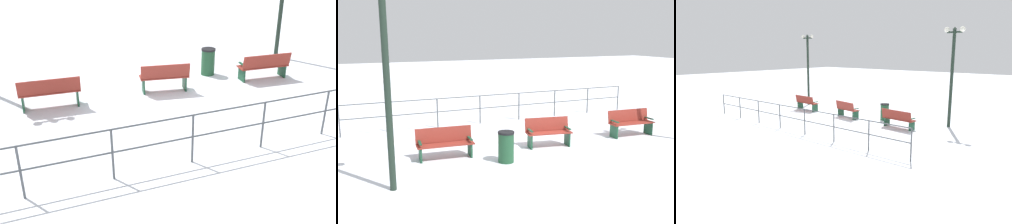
# 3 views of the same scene
# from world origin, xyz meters

# --- Properties ---
(ground_plane) EXTENTS (80.00, 80.00, 0.00)m
(ground_plane) POSITION_xyz_m (0.00, 0.00, 0.00)
(ground_plane) COLOR white
(ground_plane) RESTS_ON ground
(bench_nearest) EXTENTS (0.68, 1.71, 0.90)m
(bench_nearest) POSITION_xyz_m (-0.22, -3.38, 0.47)
(bench_nearest) COLOR maroon
(bench_nearest) RESTS_ON ground
(bench_second) EXTENTS (0.78, 1.55, 0.93)m
(bench_second) POSITION_xyz_m (-0.03, 0.01, 0.49)
(bench_second) COLOR maroon
(bench_second) RESTS_ON ground
(bench_third) EXTENTS (0.65, 1.71, 0.93)m
(bench_third) POSITION_xyz_m (0.02, 3.39, 0.50)
(bench_third) COLOR maroon
(bench_third) RESTS_ON ground
(waterfront_railing) EXTENTS (0.05, 12.39, 1.17)m
(waterfront_railing) POSITION_xyz_m (-3.97, 0.00, 0.77)
(waterfront_railing) COLOR #4C5156
(waterfront_railing) RESTS_ON ground
(trash_bin) EXTENTS (0.47, 0.47, 0.90)m
(trash_bin) POSITION_xyz_m (0.87, -1.89, 0.45)
(trash_bin) COLOR #1E4C2D
(trash_bin) RESTS_ON ground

